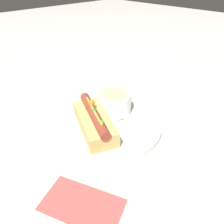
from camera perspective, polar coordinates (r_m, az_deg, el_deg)
The scene contains 6 objects.
ground_plane at distance 0.60m, azimuth 0.00°, elevation -4.01°, with size 4.00×4.00×0.00m, color #BCB7AD.
dinner_plate at distance 0.59m, azimuth 0.00°, elevation -3.29°, with size 0.27×0.27×0.02m.
hot_dog at distance 0.55m, azimuth -4.65°, elevation -2.34°, with size 0.19×0.14×0.07m.
soup_bowl at distance 0.61m, azimuth 0.56°, elevation 2.78°, with size 0.10×0.10×0.06m.
spoon at distance 0.60m, azimuth -1.22°, elevation -1.26°, with size 0.14×0.11×0.01m.
napkin at distance 0.44m, azimuth -7.82°, elevation -22.76°, with size 0.17×0.13×0.01m.
Camera 1 is at (0.33, -0.33, 0.37)m, focal length 35.00 mm.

